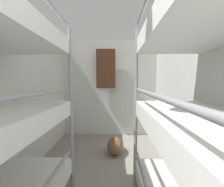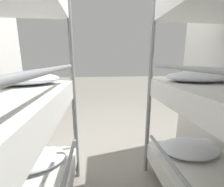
# 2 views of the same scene
# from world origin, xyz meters

# --- Properties ---
(wall_right) EXTENTS (0.06, 4.32, 2.32)m
(wall_right) POSITION_xyz_m (1.15, 2.10, 1.16)
(wall_right) COLOR silver
(wall_right) RESTS_ON ground_plane
(wall_back) EXTENTS (2.37, 0.06, 2.32)m
(wall_back) POSITION_xyz_m (0.00, 4.23, 1.16)
(wall_back) COLOR silver
(wall_back) RESTS_ON ground_plane
(bunk_stack_right_near) EXTENTS (0.76, 1.79, 1.96)m
(bunk_stack_right_near) POSITION_xyz_m (0.75, 1.39, 1.01)
(bunk_stack_right_near) COLOR gray
(bunk_stack_right_near) RESTS_ON ground_plane
(duffel_bag) EXTENTS (0.28, 0.47, 0.28)m
(duffel_bag) POSITION_xyz_m (0.14, 3.21, 0.14)
(duffel_bag) COLOR brown
(duffel_bag) RESTS_ON ground_plane
(hanging_coat) EXTENTS (0.44, 0.12, 0.90)m
(hanging_coat) POSITION_xyz_m (-0.09, 4.08, 1.62)
(hanging_coat) COLOR #472819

